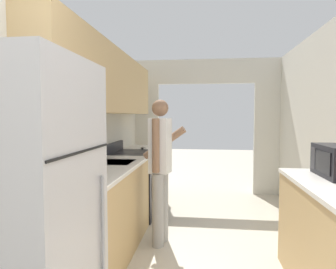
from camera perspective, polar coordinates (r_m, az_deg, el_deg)
name	(u,v)px	position (r m, az deg, el deg)	size (l,w,h in m)	color
wall_left	(85,110)	(3.33, -15.54, 4.60)	(0.38, 7.11, 2.50)	silver
wall_far_with_doorway	(206,116)	(5.66, 7.16, 3.55)	(3.08, 0.06, 2.50)	silver
counter_left	(117,199)	(3.69, -9.63, -12.00)	(0.62, 3.41, 0.93)	tan
refrigerator	(23,221)	(1.88, -25.86, -14.58)	(0.72, 0.78, 1.76)	#B7B7BC
range_oven	(134,183)	(4.45, -6.48, -9.20)	(0.66, 0.78, 1.07)	black
person	(160,167)	(3.38, -1.49, -6.26)	(0.53, 0.42, 1.63)	#9E9E9E
knife	(143,148)	(4.82, -4.82, -2.61)	(0.12, 0.33, 0.02)	#B7B7BC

